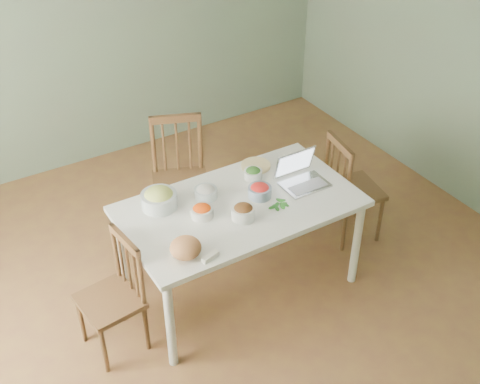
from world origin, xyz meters
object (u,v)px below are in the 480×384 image
dining_table (240,246)px  bread_boule (186,248)px  bowl_squash (159,198)px  chair_left (109,299)px  laptop (306,173)px  chair_right (355,187)px  chair_far (181,181)px

dining_table → bread_boule: bread_boule is taller
bread_boule → bowl_squash: bowl_squash is taller
chair_left → bowl_squash: size_ratio=3.49×
bowl_squash → laptop: (1.00, -0.31, 0.04)m
chair_right → bowl_squash: bearing=92.9°
dining_table → chair_right: (1.12, 0.06, 0.08)m
chair_far → chair_right: bearing=-11.1°
laptop → chair_right: bearing=11.3°
chair_far → bowl_squash: bearing=-105.6°
bread_boule → laptop: (1.08, 0.23, 0.05)m
dining_table → chair_left: 1.03m
chair_left → laptop: bearing=83.3°
bowl_squash → laptop: size_ratio=0.76×
dining_table → bowl_squash: 0.72m
chair_far → chair_left: size_ratio=1.16×
chair_right → laptop: laptop is taller
dining_table → bread_boule: 0.78m
dining_table → chair_far: bearing=94.4°
laptop → bowl_squash: bearing=163.0°
chair_left → bread_boule: bread_boule is taller
chair_right → laptop: (-0.60, -0.12, 0.42)m
chair_far → bowl_squash: (-0.42, -0.56, 0.34)m
chair_left → bread_boule: size_ratio=4.40×
dining_table → chair_far: chair_far is taller
bowl_squash → laptop: bearing=-17.4°
laptop → dining_table: bearing=174.4°
bread_boule → bowl_squash: bearing=81.9°
chair_right → bowl_squash: (-1.60, 0.20, 0.38)m
chair_right → bowl_squash: chair_right is taller
chair_right → chair_left: bearing=103.0°
chair_far → dining_table: bearing=-64.0°
chair_right → bowl_squash: size_ratio=3.74×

